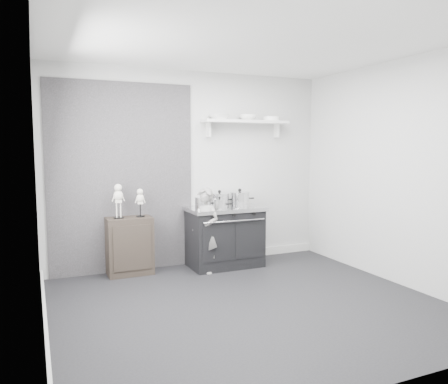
# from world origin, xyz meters

# --- Properties ---
(ground) EXTENTS (4.00, 4.00, 0.00)m
(ground) POSITION_xyz_m (0.00, 0.00, 0.00)
(ground) COLOR black
(ground) RESTS_ON ground
(room_shell) EXTENTS (4.02, 3.62, 2.71)m
(room_shell) POSITION_xyz_m (-0.09, 0.15, 1.64)
(room_shell) COLOR #B5B5B2
(room_shell) RESTS_ON ground
(wall_shelf) EXTENTS (1.30, 0.26, 0.24)m
(wall_shelf) POSITION_xyz_m (0.80, 1.68, 2.01)
(wall_shelf) COLOR silver
(wall_shelf) RESTS_ON room_shell
(stove) EXTENTS (1.04, 0.65, 0.83)m
(stove) POSITION_xyz_m (0.38, 1.48, 0.42)
(stove) COLOR black
(stove) RESTS_ON ground
(side_cabinet) EXTENTS (0.58, 0.34, 0.75)m
(side_cabinet) POSITION_xyz_m (-0.91, 1.61, 0.38)
(side_cabinet) COLOR black
(side_cabinet) RESTS_ON ground
(child) EXTENTS (0.44, 0.49, 1.13)m
(child) POSITION_xyz_m (0.03, 1.30, 0.56)
(child) COLOR gray
(child) RESTS_ON ground
(pot_front_left) EXTENTS (0.31, 0.22, 0.20)m
(pot_front_left) POSITION_xyz_m (0.04, 1.41, 0.92)
(pot_front_left) COLOR silver
(pot_front_left) RESTS_ON stove
(pot_back_left) EXTENTS (0.35, 0.27, 0.22)m
(pot_back_left) POSITION_xyz_m (0.37, 1.62, 0.92)
(pot_back_left) COLOR silver
(pot_back_left) RESTS_ON stove
(pot_back_right) EXTENTS (0.37, 0.28, 0.23)m
(pot_back_right) POSITION_xyz_m (0.67, 1.60, 0.93)
(pot_back_right) COLOR silver
(pot_back_right) RESTS_ON stove
(pot_front_center) EXTENTS (0.27, 0.18, 0.16)m
(pot_front_center) POSITION_xyz_m (0.25, 1.34, 0.90)
(pot_front_center) COLOR silver
(pot_front_center) RESTS_ON stove
(skeleton_full) EXTENTS (0.14, 0.09, 0.51)m
(skeleton_full) POSITION_xyz_m (-1.04, 1.61, 1.01)
(skeleton_full) COLOR silver
(skeleton_full) RESTS_ON side_cabinet
(skeleton_torso) EXTENTS (0.12, 0.08, 0.42)m
(skeleton_torso) POSITION_xyz_m (-0.76, 1.61, 0.96)
(skeleton_torso) COLOR silver
(skeleton_torso) RESTS_ON side_cabinet
(bowl_large) EXTENTS (0.28, 0.28, 0.07)m
(bowl_large) POSITION_xyz_m (0.39, 1.67, 2.07)
(bowl_large) COLOR white
(bowl_large) RESTS_ON wall_shelf
(bowl_small) EXTENTS (0.24, 0.24, 0.08)m
(bowl_small) POSITION_xyz_m (0.83, 1.67, 2.08)
(bowl_small) COLOR white
(bowl_small) RESTS_ON wall_shelf
(plate_stack) EXTENTS (0.24, 0.24, 0.06)m
(plate_stack) POSITION_xyz_m (1.22, 1.67, 2.07)
(plate_stack) COLOR white
(plate_stack) RESTS_ON wall_shelf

